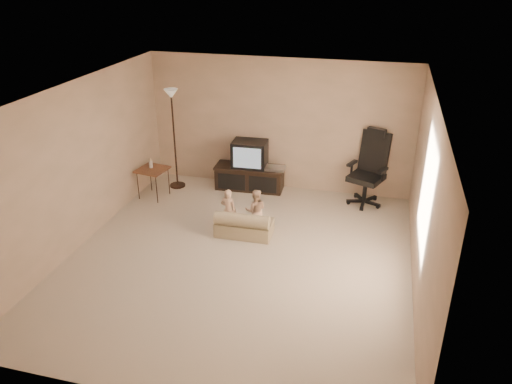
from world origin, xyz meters
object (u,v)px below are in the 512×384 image
at_px(child_sofa, 244,225).
at_px(side_table, 152,170).
at_px(office_chair, 368,178).
at_px(floor_lamp, 173,117).
at_px(tv_stand, 250,169).
at_px(toddler_right, 256,210).
at_px(toddler_left, 228,210).

bearing_deg(child_sofa, side_table, 152.96).
distance_m(office_chair, floor_lamp, 3.76).
xyz_separation_m(tv_stand, toddler_right, (0.52, -1.58, -0.04)).
bearing_deg(toddler_right, floor_lamp, -48.59).
distance_m(tv_stand, side_table, 1.84).
height_order(floor_lamp, toddler_left, floor_lamp).
bearing_deg(tv_stand, floor_lamp, -172.29).
xyz_separation_m(side_table, floor_lamp, (0.24, 0.55, 0.86)).
relative_size(office_chair, toddler_right, 1.90).
bearing_deg(floor_lamp, toddler_left, -43.48).
relative_size(tv_stand, side_table, 1.79).
distance_m(tv_stand, toddler_right, 1.66).
bearing_deg(tv_stand, child_sofa, -80.54).
xyz_separation_m(child_sofa, toddler_right, (0.14, 0.21, 0.19)).
bearing_deg(floor_lamp, side_table, -113.27).
relative_size(office_chair, child_sofa, 1.51).
distance_m(floor_lamp, toddler_right, 2.57).
bearing_deg(child_sofa, tv_stand, 100.77).
relative_size(child_sofa, toddler_left, 1.23).
relative_size(floor_lamp, child_sofa, 2.12).
bearing_deg(floor_lamp, toddler_right, -34.26).
height_order(office_chair, child_sofa, office_chair).
height_order(side_table, child_sofa, side_table).
distance_m(side_table, toddler_right, 2.32).
bearing_deg(tv_stand, toddler_right, -74.19).
bearing_deg(office_chair, toddler_right, -116.41).
bearing_deg(floor_lamp, office_chair, 3.09).
bearing_deg(office_chair, child_sofa, -114.99).
xyz_separation_m(office_chair, child_sofa, (-1.84, -1.73, -0.32)).
height_order(office_chair, toddler_right, office_chair).
height_order(side_table, toddler_left, side_table).
bearing_deg(floor_lamp, child_sofa, -40.47).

